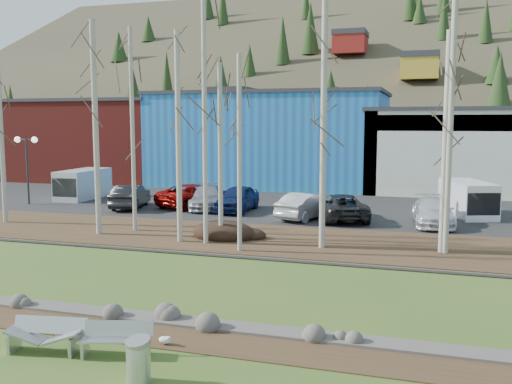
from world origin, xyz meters
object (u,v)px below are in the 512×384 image
(car_6, at_px, (433,212))
(seagull, at_px, (165,340))
(bench_intact, at_px, (115,339))
(van_white, at_px, (469,199))
(car_1, at_px, (195,195))
(car_4, at_px, (307,206))
(car_2, at_px, (207,197))
(litter_bin, at_px, (139,363))
(car_5, at_px, (341,207))
(car_3, at_px, (237,198))
(street_lamp, at_px, (26,151))
(car_0, at_px, (130,196))
(van_grey, at_px, (82,184))
(bench_damaged, at_px, (46,335))

(car_6, bearing_deg, seagull, -113.72)
(bench_intact, xyz_separation_m, van_white, (9.43, 23.72, 0.74))
(car_1, relative_size, car_4, 1.17)
(car_1, xyz_separation_m, car_2, (1.10, -0.60, -0.03))
(litter_bin, height_order, car_5, car_5)
(seagull, bearing_deg, car_3, 122.78)
(street_lamp, xyz_separation_m, car_5, (21.17, 0.10, -2.85))
(seagull, xyz_separation_m, street_lamp, (-19.67, 19.36, 3.57))
(car_1, xyz_separation_m, car_5, (9.94, -2.20, -0.01))
(car_0, relative_size, car_3, 0.98)
(car_1, bearing_deg, car_0, 50.88)
(seagull, bearing_deg, car_4, 109.94)
(car_1, bearing_deg, van_grey, 18.62)
(street_lamp, relative_size, car_2, 0.92)
(seagull, distance_m, car_6, 20.31)
(car_1, bearing_deg, car_6, -164.21)
(car_4, bearing_deg, van_white, -138.35)
(litter_bin, distance_m, car_2, 24.39)
(street_lamp, xyz_separation_m, car_0, (7.47, 0.49, -2.83))
(litter_bin, height_order, car_3, car_3)
(seagull, height_order, car_2, car_2)
(street_lamp, bearing_deg, car_0, 2.46)
(bench_damaged, height_order, car_2, car_2)
(bench_intact, bearing_deg, car_2, 89.63)
(car_3, height_order, car_4, car_3)
(litter_bin, xyz_separation_m, car_1, (-8.83, 23.73, 0.43))
(street_lamp, height_order, car_2, street_lamp)
(car_3, xyz_separation_m, car_5, (6.64, -1.17, -0.06))
(van_grey, bearing_deg, car_2, -11.29)
(street_lamp, height_order, van_white, street_lamp)
(car_4, height_order, car_6, car_4)
(van_grey, bearing_deg, seagull, -54.23)
(car_4, distance_m, van_grey, 17.74)
(bench_intact, xyz_separation_m, litter_bin, (1.27, -1.15, 0.04))
(car_2, height_order, car_4, car_4)
(bench_damaged, distance_m, car_1, 23.61)
(street_lamp, bearing_deg, car_4, -1.95)
(car_5, xyz_separation_m, car_6, (5.03, -0.24, -0.01))
(street_lamp, xyz_separation_m, car_1, (11.23, 2.30, -2.84))
(car_0, bearing_deg, car_5, 164.06)
(street_lamp, distance_m, car_0, 8.01)
(bench_damaged, bearing_deg, car_0, 104.92)
(bench_damaged, relative_size, litter_bin, 2.14)
(bench_intact, bearing_deg, seagull, 29.08)
(litter_bin, relative_size, van_grey, 0.19)
(car_1, bearing_deg, litter_bin, 135.49)
(van_white, bearing_deg, car_6, -137.48)
(seagull, xyz_separation_m, van_white, (8.54, 22.81, 1.00))
(van_white, bearing_deg, car_1, 165.68)
(car_1, distance_m, car_5, 10.19)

